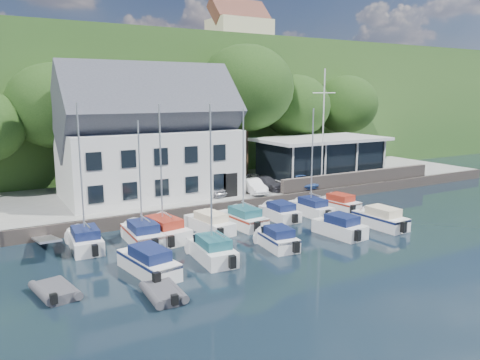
% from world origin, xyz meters
% --- Properties ---
extents(ground, '(180.00, 180.00, 0.00)m').
position_xyz_m(ground, '(0.00, 0.00, 0.00)').
color(ground, black).
rests_on(ground, ground).
extents(quay, '(60.00, 13.00, 1.00)m').
position_xyz_m(quay, '(0.00, 17.50, 0.50)').
color(quay, gray).
rests_on(quay, ground).
extents(quay_face, '(60.00, 0.30, 1.00)m').
position_xyz_m(quay_face, '(0.00, 11.00, 0.50)').
color(quay_face, '#665951').
rests_on(quay_face, ground).
extents(hillside, '(160.00, 75.00, 16.00)m').
position_xyz_m(hillside, '(0.00, 62.00, 8.00)').
color(hillside, '#274C1C').
rests_on(hillside, ground).
extents(field_patch, '(50.00, 30.00, 0.30)m').
position_xyz_m(field_patch, '(8.00, 70.00, 16.15)').
color(field_patch, '#5E6532').
rests_on(field_patch, hillside).
extents(farmhouse, '(10.40, 7.00, 8.20)m').
position_xyz_m(farmhouse, '(22.00, 52.00, 20.10)').
color(farmhouse, beige).
rests_on(farmhouse, hillside).
extents(harbor_building, '(14.40, 8.20, 8.70)m').
position_xyz_m(harbor_building, '(-7.00, 16.50, 5.35)').
color(harbor_building, silver).
rests_on(harbor_building, quay).
extents(club_pavilion, '(13.20, 7.20, 4.10)m').
position_xyz_m(club_pavilion, '(11.00, 16.00, 3.05)').
color(club_pavilion, black).
rests_on(club_pavilion, quay).
extents(seawall, '(18.00, 0.50, 1.20)m').
position_xyz_m(seawall, '(12.00, 11.40, 1.60)').
color(seawall, '#665951').
rests_on(seawall, quay).
extents(gangway, '(1.20, 6.00, 1.40)m').
position_xyz_m(gangway, '(-16.50, 9.00, 0.00)').
color(gangway, silver).
rests_on(gangway, ground).
extents(car_silver, '(2.45, 3.93, 1.25)m').
position_xyz_m(car_silver, '(-2.78, 13.98, 1.62)').
color(car_silver, '#B9B8BD').
rests_on(car_silver, quay).
extents(car_white, '(1.81, 3.89, 1.24)m').
position_xyz_m(car_white, '(0.97, 12.90, 1.62)').
color(car_white, silver).
rests_on(car_white, quay).
extents(car_dgrey, '(2.94, 4.42, 1.19)m').
position_xyz_m(car_dgrey, '(2.74, 13.66, 1.59)').
color(car_dgrey, '#323137').
rests_on(car_dgrey, quay).
extents(car_blue, '(1.67, 3.65, 1.22)m').
position_xyz_m(car_blue, '(6.09, 12.88, 1.61)').
color(car_blue, '#2F5092').
rests_on(car_blue, quay).
extents(flagpole, '(2.57, 0.20, 10.72)m').
position_xyz_m(flagpole, '(7.98, 12.18, 6.36)').
color(flagpole, silver).
rests_on(flagpole, quay).
extents(tree_1, '(8.16, 8.16, 11.15)m').
position_xyz_m(tree_1, '(-13.37, 22.56, 6.58)').
color(tree_1, black).
rests_on(tree_1, quay).
extents(tree_2, '(7.40, 7.40, 10.11)m').
position_xyz_m(tree_2, '(-3.83, 22.30, 6.06)').
color(tree_2, black).
rests_on(tree_2, quay).
extents(tree_3, '(9.88, 9.88, 13.51)m').
position_xyz_m(tree_3, '(5.21, 21.28, 7.75)').
color(tree_3, black).
rests_on(tree_3, quay).
extents(tree_4, '(7.76, 7.76, 10.60)m').
position_xyz_m(tree_4, '(11.95, 21.80, 6.30)').
color(tree_4, black).
rests_on(tree_4, quay).
extents(tree_5, '(7.84, 7.84, 10.71)m').
position_xyz_m(tree_5, '(20.21, 22.71, 6.36)').
color(tree_5, black).
rests_on(tree_5, quay).
extents(boat_r1_0, '(2.18, 5.62, 8.74)m').
position_xyz_m(boat_r1_0, '(-14.32, 7.82, 4.37)').
color(boat_r1_0, silver).
rests_on(boat_r1_0, ground).
extents(boat_r1_1, '(2.12, 6.02, 8.89)m').
position_xyz_m(boat_r1_1, '(-10.84, 7.29, 4.45)').
color(boat_r1_1, silver).
rests_on(boat_r1_1, ground).
extents(boat_r1_2, '(3.05, 6.94, 9.04)m').
position_xyz_m(boat_r1_2, '(-9.34, 7.56, 4.52)').
color(boat_r1_2, silver).
rests_on(boat_r1_2, ground).
extents(boat_r1_3, '(2.64, 6.30, 1.41)m').
position_xyz_m(boat_r1_3, '(-5.93, 7.47, 0.70)').
color(boat_r1_3, silver).
rests_on(boat_r1_3, ground).
extents(boat_r1_4, '(2.40, 5.97, 9.00)m').
position_xyz_m(boat_r1_4, '(-3.30, 7.29, 4.50)').
color(boat_r1_4, silver).
rests_on(boat_r1_4, ground).
extents(boat_r1_5, '(1.99, 5.08, 1.35)m').
position_xyz_m(boat_r1_5, '(0.15, 7.63, 0.68)').
color(boat_r1_5, silver).
rests_on(boat_r1_5, ground).
extents(boat_r1_6, '(1.90, 5.77, 8.61)m').
position_xyz_m(boat_r1_6, '(3.02, 7.45, 4.30)').
color(boat_r1_6, silver).
rests_on(boat_r1_6, ground).
extents(boat_r1_7, '(2.45, 5.45, 1.35)m').
position_xyz_m(boat_r1_7, '(6.10, 7.67, 0.68)').
color(boat_r1_7, silver).
rests_on(boat_r1_7, ground).
extents(boat_r2_0, '(2.80, 6.51, 1.52)m').
position_xyz_m(boat_r2_0, '(-12.22, 2.07, 0.76)').
color(boat_r2_0, silver).
rests_on(boat_r2_0, ground).
extents(boat_r2_1, '(2.27, 5.85, 8.88)m').
position_xyz_m(boat_r2_1, '(-8.35, 2.23, 4.44)').
color(boat_r2_1, silver).
rests_on(boat_r2_1, ground).
extents(boat_r2_2, '(2.17, 4.70, 1.37)m').
position_xyz_m(boat_r2_2, '(-3.83, 2.13, 0.68)').
color(boat_r2_2, silver).
rests_on(boat_r2_2, ground).
extents(boat_r2_3, '(2.52, 5.42, 1.49)m').
position_xyz_m(boat_r2_3, '(1.30, 2.15, 0.74)').
color(boat_r2_3, silver).
rests_on(boat_r2_3, ground).
extents(boat_r2_4, '(2.17, 5.94, 1.52)m').
position_xyz_m(boat_r2_4, '(5.22, 2.22, 0.76)').
color(boat_r2_4, silver).
rests_on(boat_r2_4, ground).
extents(dinghy_0, '(2.21, 3.13, 0.67)m').
position_xyz_m(dinghy_0, '(-17.05, 1.54, 0.33)').
color(dinghy_0, '#3E3E43').
rests_on(dinghy_0, ground).
extents(dinghy_1, '(1.80, 2.89, 0.66)m').
position_xyz_m(dinghy_1, '(-12.64, -1.25, 0.33)').
color(dinghy_1, '#3E3E43').
rests_on(dinghy_1, ground).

